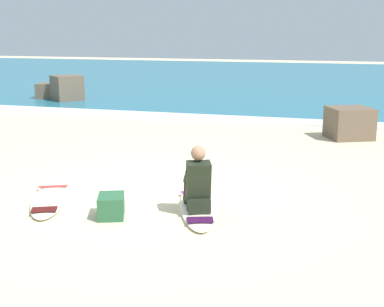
{
  "coord_description": "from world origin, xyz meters",
  "views": [
    {
      "loc": [
        2.93,
        -7.77,
        2.61
      ],
      "look_at": [
        0.44,
        0.73,
        0.55
      ],
      "focal_mm": 49.71,
      "sensor_mm": 36.0,
      "label": 1
    }
  ],
  "objects_px": {
    "shoreline_rock": "(349,123)",
    "beach_bag": "(111,206)",
    "surfer_seated": "(198,185)",
    "surfboard_spare_near": "(49,199)",
    "surfboard_main": "(197,206)"
  },
  "relations": [
    {
      "from": "surfboard_main",
      "to": "beach_bag",
      "type": "distance_m",
      "value": 1.29
    },
    {
      "from": "shoreline_rock",
      "to": "surfer_seated",
      "type": "bearing_deg",
      "value": -108.17
    },
    {
      "from": "surfboard_main",
      "to": "beach_bag",
      "type": "bearing_deg",
      "value": -147.32
    },
    {
      "from": "surfboard_spare_near",
      "to": "shoreline_rock",
      "type": "xyz_separation_m",
      "value": [
        4.48,
        6.44,
        0.35
      ]
    },
    {
      "from": "surfboard_main",
      "to": "surfboard_spare_near",
      "type": "xyz_separation_m",
      "value": [
        -2.33,
        -0.3,
        0.0
      ]
    },
    {
      "from": "surfer_seated",
      "to": "surfboard_main",
      "type": "bearing_deg",
      "value": 106.43
    },
    {
      "from": "surfboard_main",
      "to": "beach_bag",
      "type": "xyz_separation_m",
      "value": [
        -1.08,
        -0.7,
        0.12
      ]
    },
    {
      "from": "surfboard_spare_near",
      "to": "shoreline_rock",
      "type": "bearing_deg",
      "value": 55.19
    },
    {
      "from": "surfboard_main",
      "to": "shoreline_rock",
      "type": "height_order",
      "value": "shoreline_rock"
    },
    {
      "from": "surfboard_main",
      "to": "surfer_seated",
      "type": "height_order",
      "value": "surfer_seated"
    },
    {
      "from": "surfer_seated",
      "to": "surfboard_spare_near",
      "type": "xyz_separation_m",
      "value": [
        -2.39,
        -0.09,
        -0.4
      ]
    },
    {
      "from": "beach_bag",
      "to": "surfboard_spare_near",
      "type": "bearing_deg",
      "value": 162.35
    },
    {
      "from": "shoreline_rock",
      "to": "beach_bag",
      "type": "xyz_separation_m",
      "value": [
        -3.23,
        -6.83,
        -0.22
      ]
    },
    {
      "from": "surfboard_main",
      "to": "surfboard_spare_near",
      "type": "height_order",
      "value": "same"
    },
    {
      "from": "beach_bag",
      "to": "surfboard_main",
      "type": "bearing_deg",
      "value": 32.68
    }
  ]
}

